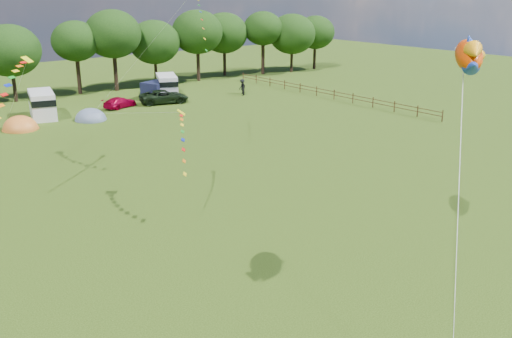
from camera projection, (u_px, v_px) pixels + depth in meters
ground_plane at (369, 299)px, 25.04m from camera, size 180.00×180.00×0.00m
tree_line at (42, 45)px, 67.10m from camera, size 102.98×10.98×10.27m
fence at (325, 92)px, 69.47m from camera, size 0.12×33.12×1.20m
car_c at (120, 102)px, 63.80m from camera, size 4.35×2.94×1.20m
car_d at (164, 97)px, 66.16m from camera, size 6.26×4.08×1.57m
campervan_c at (42, 104)px, 58.92m from camera, size 3.64×5.94×2.71m
campervan_d at (167, 85)px, 70.33m from camera, size 4.26×5.76×2.60m
tent_orange at (21, 129)px, 54.37m from camera, size 3.36×3.68×2.63m
tent_greyblue at (91, 120)px, 58.18m from camera, size 3.20×3.50×2.38m
awning_navy at (157, 90)px, 69.22m from camera, size 3.93×3.62×1.98m
fish_kite at (470, 56)px, 25.48m from camera, size 3.27×3.00×1.88m
streamer_kite_b at (13, 82)px, 35.52m from camera, size 4.37×4.75×3.83m
streamer_kite_c at (182, 131)px, 34.94m from camera, size 3.11×4.97×2.79m
walker_a at (242, 89)px, 70.90m from camera, size 0.85×0.79×1.49m
walker_b at (242, 86)px, 72.02m from camera, size 1.30×0.91×1.84m
streamer_kite_d at (199, 9)px, 42.37m from camera, size 2.59×5.07×4.27m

